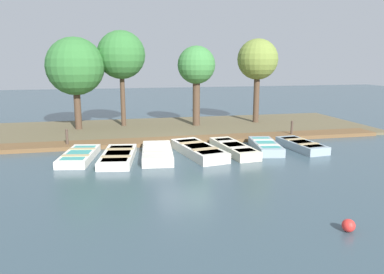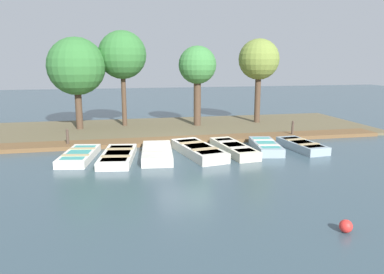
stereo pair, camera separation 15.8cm
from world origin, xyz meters
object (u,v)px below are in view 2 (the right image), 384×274
(rowboat_2, at_px, (157,153))
(park_tree_left, at_px, (122,55))
(rowboat_1, at_px, (118,156))
(park_tree_far_left, at_px, (76,67))
(buoy, at_px, (346,226))
(rowboat_6, at_px, (302,145))
(rowboat_5, at_px, (266,146))
(park_tree_right, at_px, (259,60))
(park_tree_center, at_px, (197,67))
(rowboat_0, at_px, (79,155))
(rowboat_4, at_px, (234,148))
(mooring_post_near, at_px, (68,138))
(mooring_post_far, at_px, (293,129))
(rowboat_3, at_px, (198,150))

(rowboat_2, distance_m, park_tree_left, 8.71)
(rowboat_1, height_order, park_tree_far_left, park_tree_far_left)
(rowboat_1, relative_size, buoy, 10.97)
(park_tree_far_left, bearing_deg, rowboat_6, 56.27)
(rowboat_5, distance_m, park_tree_right, 8.22)
(park_tree_center, bearing_deg, rowboat_1, -35.61)
(rowboat_0, relative_size, rowboat_4, 0.90)
(rowboat_6, height_order, park_tree_left, park_tree_left)
(rowboat_6, height_order, mooring_post_near, mooring_post_near)
(rowboat_1, relative_size, park_tree_far_left, 0.65)
(rowboat_0, bearing_deg, mooring_post_far, 111.98)
(rowboat_3, bearing_deg, rowboat_1, -99.15)
(rowboat_4, bearing_deg, rowboat_6, 83.21)
(rowboat_5, xyz_separation_m, mooring_post_far, (-2.42, 2.53, 0.27))
(park_tree_far_left, bearing_deg, mooring_post_near, -2.71)
(mooring_post_near, xyz_separation_m, park_tree_right, (-4.48, 11.19, 3.58))
(rowboat_0, distance_m, park_tree_far_left, 7.53)
(rowboat_6, distance_m, park_tree_far_left, 12.98)
(rowboat_3, height_order, park_tree_far_left, park_tree_far_left)
(mooring_post_near, distance_m, buoy, 12.99)
(park_tree_right, bearing_deg, rowboat_5, -18.41)
(rowboat_0, height_order, park_tree_center, park_tree_center)
(rowboat_3, relative_size, buoy, 11.92)
(rowboat_2, xyz_separation_m, park_tree_left, (-7.59, -1.09, 4.13))
(rowboat_4, bearing_deg, rowboat_0, -97.76)
(rowboat_2, xyz_separation_m, mooring_post_far, (-2.64, 7.53, 0.26))
(mooring_post_far, bearing_deg, rowboat_1, -73.49)
(buoy, bearing_deg, park_tree_far_left, -154.11)
(rowboat_5, bearing_deg, rowboat_2, -77.63)
(rowboat_3, bearing_deg, park_tree_right, 131.10)
(rowboat_2, bearing_deg, rowboat_0, -90.24)
(rowboat_1, height_order, rowboat_2, rowboat_2)
(rowboat_0, relative_size, rowboat_5, 1.07)
(rowboat_0, relative_size, rowboat_6, 1.09)
(mooring_post_near, bearing_deg, buoy, 35.15)
(park_tree_center, bearing_deg, rowboat_3, -12.40)
(rowboat_2, xyz_separation_m, rowboat_4, (-0.12, 3.44, -0.00))
(rowboat_6, distance_m, park_tree_center, 8.30)
(mooring_post_far, height_order, park_tree_center, park_tree_center)
(rowboat_1, distance_m, mooring_post_near, 3.55)
(park_tree_far_left, xyz_separation_m, park_tree_right, (-0.12, 10.98, 0.36))
(rowboat_5, relative_size, park_tree_far_left, 0.56)
(rowboat_0, distance_m, rowboat_2, 3.23)
(rowboat_1, height_order, rowboat_6, rowboat_6)
(rowboat_3, bearing_deg, park_tree_far_left, -152.84)
(rowboat_1, height_order, rowboat_4, rowboat_4)
(mooring_post_near, distance_m, park_tree_far_left, 5.43)
(rowboat_2, bearing_deg, park_tree_center, 160.40)
(rowboat_5, distance_m, park_tree_far_left, 11.56)
(park_tree_left, relative_size, park_tree_center, 1.18)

